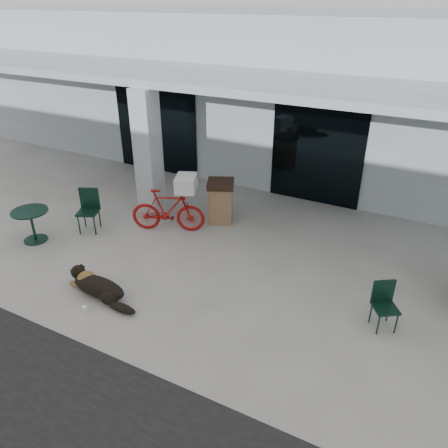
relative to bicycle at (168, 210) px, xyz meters
The scene contains 14 objects.
ground 2.00m from the bicycle, 69.27° to the right, with size 80.00×80.00×0.00m, color #ADAAA3.
building 6.95m from the bicycle, 84.16° to the left, with size 22.00×7.00×4.50m, color silver.
storefront_glass_left 4.13m from the bicycle, 128.42° to the left, with size 2.80×0.06×2.70m, color black.
storefront_glass_right 4.11m from the bicycle, 51.93° to the left, with size 2.40×0.06×2.70m, color black.
column 1.41m from the bicycle, 148.93° to the left, with size 0.50×0.50×3.12m, color silver.
overhang 3.31m from the bicycle, 69.09° to the left, with size 22.00×2.80×0.18m, color silver.
bicycle is the anchor object (origin of this frame).
laundry_basket 0.82m from the bicycle, 22.33° to the left, with size 0.59×0.44×0.35m, color white.
dog 2.74m from the bicycle, 83.74° to the right, with size 1.30×0.43×0.43m, color black, non-canonical shape.
cup_near_dog 3.24m from the bicycle, 83.25° to the right, with size 0.09×0.09×0.11m, color white.
cafe_table_near 3.01m from the bicycle, 143.04° to the right, with size 0.79×0.79×0.74m, color #113024, non-canonical shape.
cafe_chair_near 1.84m from the bicycle, 151.33° to the right, with size 0.45×0.50×1.01m, color #113024, non-canonical shape.
cafe_chair_far_a 5.20m from the bicycle, 13.23° to the right, with size 0.38×0.41×0.83m, color #113024, non-canonical shape.
trash_receptacle 1.31m from the bicycle, 49.29° to the left, with size 0.61×0.61×1.04m, color olive, non-canonical shape.
Camera 1 is at (4.67, -5.61, 4.94)m, focal length 35.00 mm.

